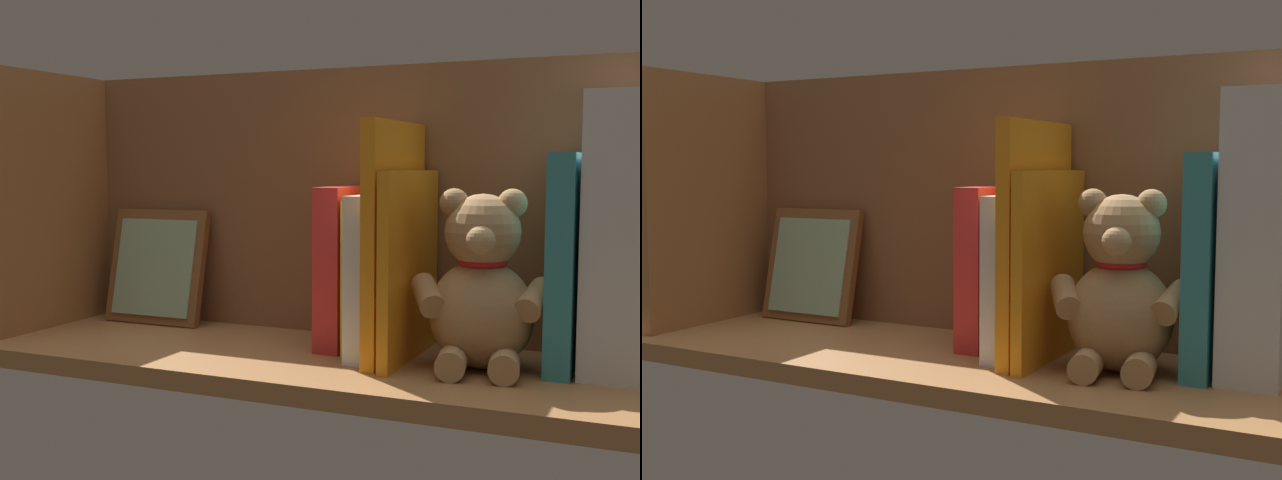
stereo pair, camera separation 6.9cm
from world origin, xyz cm
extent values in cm
cube|color=#9E6B3D|center=(0.00, 0.00, -1.10)|extent=(84.22, 28.00, 2.20)
cube|color=brown|center=(0.00, -11.75, 16.93)|extent=(84.22, 1.50, 33.86)
cube|color=#9E6B3D|center=(40.11, 0.00, 16.93)|extent=(2.40, 22.00, 33.86)
cube|color=silver|center=(-31.58, -4.41, 14.49)|extent=(5.98, 12.19, 28.99)
cube|color=teal|center=(-26.77, -4.16, 11.45)|extent=(2.73, 12.88, 22.90)
ellipsoid|color=tan|center=(-18.57, -0.58, 5.82)|extent=(12.56, 11.60, 11.65)
sphere|color=tan|center=(-18.57, -0.58, 14.65)|extent=(8.01, 8.01, 8.01)
sphere|color=tan|center=(-21.53, -1.08, 17.65)|extent=(3.09, 3.09, 3.09)
sphere|color=tan|center=(-15.61, -0.08, 17.65)|extent=(3.09, 3.09, 3.09)
sphere|color=tan|center=(-19.13, 2.78, 14.05)|extent=(3.09, 3.09, 3.09)
cylinder|color=tan|center=(-24.27, -0.06, 7.86)|extent=(3.72, 6.12, 4.31)
cylinder|color=tan|center=(-13.36, 1.78, 7.86)|extent=(5.20, 6.32, 4.31)
cylinder|color=tan|center=(-21.98, 3.87, 1.55)|extent=(3.78, 4.82, 3.09)
cylinder|color=tan|center=(-16.81, 4.74, 1.55)|extent=(3.78, 4.82, 3.09)
torus|color=red|center=(-18.57, -0.58, 11.47)|extent=(6.12, 6.12, 0.91)
cube|color=orange|center=(-10.20, -1.63, 10.53)|extent=(1.25, 17.95, 21.06)
cube|color=orange|center=(-8.32, -1.93, 13.24)|extent=(1.59, 17.34, 26.47)
cube|color=silver|center=(-5.89, -2.90, 9.17)|extent=(2.33, 15.41, 18.35)
cube|color=yellow|center=(-3.65, -4.67, 8.89)|extent=(1.23, 11.85, 17.78)
cube|color=red|center=(-0.99, -4.82, 9.56)|extent=(3.17, 11.57, 19.13)
cube|color=brown|center=(28.22, -7.99, 7.71)|extent=(14.67, 4.79, 15.69)
cube|color=#8CAD8C|center=(28.22, -7.27, 7.71)|extent=(12.33, 3.39, 13.03)
camera|label=1|loc=(-37.70, 84.06, 21.48)|focal=45.46mm
camera|label=2|loc=(-43.92, 80.98, 21.48)|focal=45.46mm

